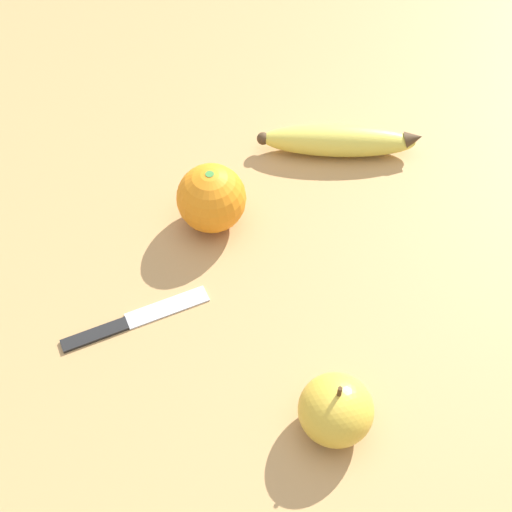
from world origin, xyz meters
TOP-DOWN VIEW (x-y plane):
  - ground_plane at (0.00, 0.00)m, footprint 3.00×3.00m
  - banana at (0.17, 0.11)m, footprint 0.20×0.15m
  - orange at (-0.04, 0.09)m, footprint 0.09×0.09m
  - apple at (-0.06, -0.21)m, footprint 0.08×0.08m
  - paring_knife at (-0.19, 0.00)m, footprint 0.17×0.04m

SIDE VIEW (x-z plane):
  - ground_plane at x=0.00m, z-range 0.00..0.00m
  - paring_knife at x=-0.19m, z-range 0.00..0.01m
  - banana at x=0.17m, z-range 0.00..0.04m
  - apple at x=-0.06m, z-range -0.01..0.07m
  - orange at x=-0.04m, z-range 0.00..0.09m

